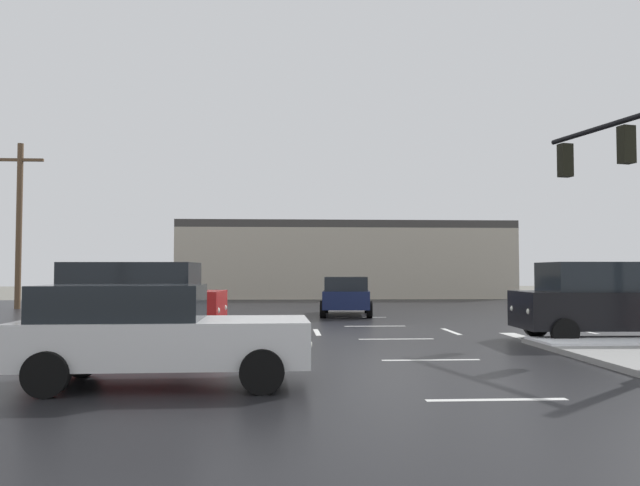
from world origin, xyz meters
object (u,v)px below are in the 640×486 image
suv_black (611,299)px  sedan_navy (346,295)px  sedan_white (154,332)px  utility_pole_distant (19,222)px  suv_red (131,299)px

suv_black → sedan_navy: bearing=-57.4°
suv_black → sedan_white: 11.99m
sedan_navy → suv_black: suv_black is taller
sedan_navy → utility_pole_distant: 16.62m
suv_red → suv_black: 12.51m
sedan_white → utility_pole_distant: utility_pole_distant is taller
sedan_navy → sedan_white: same height
sedan_navy → sedan_white: size_ratio=1.02×
suv_red → utility_pole_distant: bearing=124.4°
sedan_white → sedan_navy: bearing=72.4°
sedan_white → utility_pole_distant: 23.99m
sedan_navy → utility_pole_distant: size_ratio=0.58×
suv_black → sedan_white: suv_black is taller
sedan_white → utility_pole_distant: size_ratio=0.57×
sedan_navy → suv_red: (-6.56, -8.87, 0.24)m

